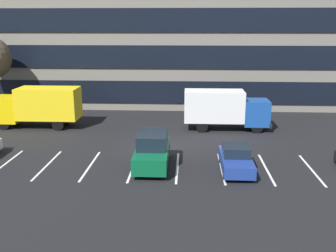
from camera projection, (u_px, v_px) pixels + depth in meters
ground_plane at (160, 147)px, 28.53m from camera, size 120.00×120.00×0.00m
office_building at (171, 6)px, 43.09m from camera, size 39.64×11.56×21.60m
lot_markings at (155, 167)px, 24.53m from camera, size 19.74×5.40×0.01m
box_truck_blue at (225, 108)px, 32.77m from camera, size 7.26×2.40×3.37m
box_truck_yellow_all at (38, 105)px, 33.55m from camera, size 7.54×2.50×3.49m
sedan_navy at (236, 159)px, 23.79m from camera, size 1.82×4.34×1.55m
suv_forest at (152, 151)px, 24.32m from camera, size 2.04×4.82×2.18m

